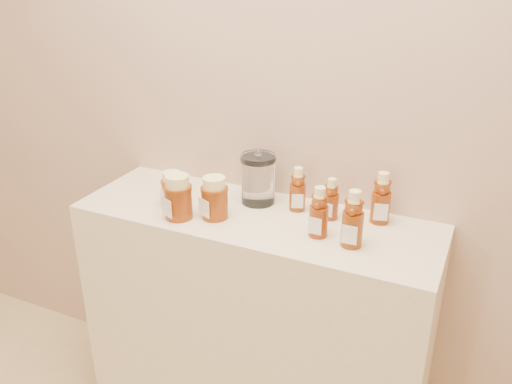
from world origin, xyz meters
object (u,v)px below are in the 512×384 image
at_px(bear_bottle_front_left, 319,209).
at_px(bear_bottle_back_left, 298,186).
at_px(display_table, 255,327).
at_px(honey_jar_left, 172,189).
at_px(glass_canister, 258,177).

bearing_deg(bear_bottle_front_left, bear_bottle_back_left, 132.22).
height_order(display_table, honey_jar_left, honey_jar_left).
bearing_deg(honey_jar_left, display_table, 15.00).
bearing_deg(display_table, honey_jar_left, -171.62).
relative_size(bear_bottle_back_left, glass_canister, 0.90).
distance_m(honey_jar_left, glass_canister, 0.29).
distance_m(display_table, honey_jar_left, 0.59).
height_order(honey_jar_left, glass_canister, glass_canister).
xyz_separation_m(display_table, bear_bottle_back_left, (0.11, 0.10, 0.53)).
relative_size(display_table, glass_canister, 6.46).
relative_size(bear_bottle_front_left, honey_jar_left, 1.51).
xyz_separation_m(display_table, glass_canister, (-0.03, 0.10, 0.54)).
height_order(bear_bottle_back_left, glass_canister, glass_canister).
xyz_separation_m(display_table, honey_jar_left, (-0.29, -0.04, 0.51)).
relative_size(bear_bottle_front_left, glass_canister, 0.97).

